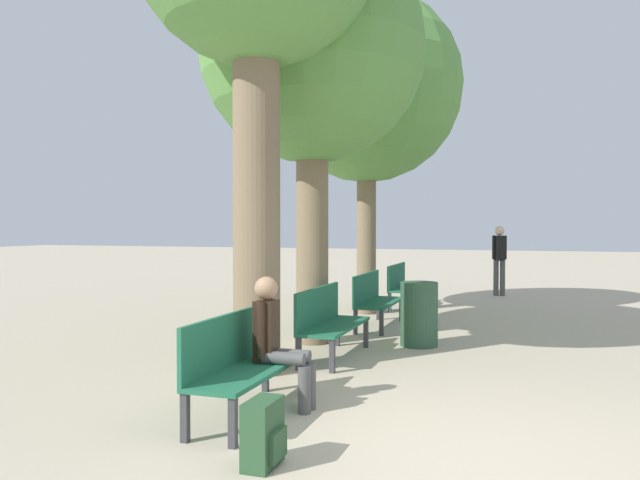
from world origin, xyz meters
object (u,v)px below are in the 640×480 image
bench_row_2 (374,297)px  bench_row_1 (327,318)px  person_seated (277,339)px  pedestrian_near (499,256)px  tree_row_1 (312,53)px  bench_row_3 (403,283)px  tree_row_2 (367,88)px  bench_row_0 (241,358)px  backpack (264,434)px  trash_bin (419,314)px

bench_row_2 → bench_row_1: bearing=-90.0°
person_seated → pedestrian_near: pedestrian_near is taller
tree_row_1 → person_seated: 4.83m
bench_row_1 → pedestrian_near: (1.81, 8.12, 0.47)m
bench_row_3 → pedestrian_near: size_ratio=0.98×
bench_row_2 → tree_row_1: (-0.52, -1.67, 3.69)m
bench_row_1 → pedestrian_near: 8.33m
tree_row_2 → person_seated: (0.76, -6.41, -3.71)m
bench_row_1 → tree_row_1: (-0.52, 0.90, 3.69)m
bench_row_0 → tree_row_1: bearing=98.5°
bench_row_2 → bench_row_3: (0.00, 2.57, 0.00)m
backpack → bench_row_3: bearing=94.5°
tree_row_1 → trash_bin: tree_row_1 is taller
tree_row_1 → tree_row_2: size_ratio=0.94×
bench_row_2 → tree_row_1: size_ratio=0.29×
bench_row_2 → trash_bin: (1.00, -1.42, -0.06)m
bench_row_2 → person_seated: size_ratio=1.36×
bench_row_0 → bench_row_3: bearing=90.0°
person_seated → trash_bin: (0.76, 3.45, -0.20)m
bench_row_3 → bench_row_2: bearing=-90.0°
bench_row_1 → tree_row_1: size_ratio=0.29×
tree_row_2 → trash_bin: 5.14m
tree_row_1 → trash_bin: size_ratio=6.49×
tree_row_1 → pedestrian_near: tree_row_1 is taller
bench_row_3 → tree_row_1: size_ratio=0.29×
bench_row_0 → tree_row_2: size_ratio=0.27×
bench_row_0 → pedestrian_near: pedestrian_near is taller
tree_row_1 → bench_row_1: bearing=-60.0°
bench_row_3 → trash_bin: bearing=-75.9°
bench_row_2 → pedestrian_near: (1.81, 5.54, 0.47)m
backpack → pedestrian_near: 11.82m
bench_row_0 → trash_bin: bearing=75.0°
bench_row_0 → tree_row_2: 7.73m
tree_row_2 → pedestrian_near: 5.74m
bench_row_0 → bench_row_2: size_ratio=1.00×
tree_row_2 → person_seated: 7.44m
tree_row_2 → trash_bin: tree_row_2 is taller
backpack → trash_bin: bearing=86.2°
bench_row_0 → bench_row_3: same height
bench_row_1 → tree_row_2: 5.66m
bench_row_0 → trash_bin: size_ratio=1.85×
trash_bin → tree_row_2: bearing=117.1°
bench_row_2 → tree_row_1: 4.09m
trash_bin → pedestrian_near: bearing=83.3°
person_seated → trash_bin: size_ratio=1.36×
bench_row_3 → trash_bin: same height
bench_row_0 → bench_row_3: size_ratio=1.00×
bench_row_1 → person_seated: person_seated is taller
tree_row_1 → trash_bin: 4.05m
tree_row_2 → backpack: tree_row_2 is taller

